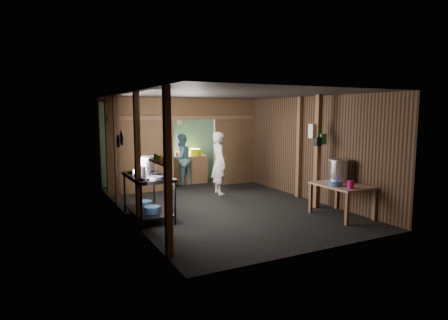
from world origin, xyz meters
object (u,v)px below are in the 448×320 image
prep_table (342,200)px  stock_pot (339,171)px  yellow_tub (195,152)px  cook (219,163)px  stove_pot_large (148,164)px  gas_range (148,197)px  pink_bucket (351,185)px

prep_table → stock_pot: 0.65m
yellow_tub → cook: size_ratio=0.23×
stove_pot_large → stock_pot: (3.68, -2.00, -0.14)m
gas_range → pink_bucket: bearing=-30.9°
yellow_tub → gas_range: bearing=-126.3°
gas_range → cook: 2.84m
stove_pot_large → cook: 2.42m
gas_range → prep_table: (3.71, -1.71, -0.11)m
pink_bucket → stock_pot: bearing=65.1°
yellow_tub → stock_pot: bearing=-74.0°
gas_range → stock_pot: stock_pot is taller
prep_table → stock_pot: (0.14, 0.26, 0.58)m
stock_pot → cook: (-1.47, 2.95, -0.09)m
stove_pot_large → stock_pot: 4.19m
stove_pot_large → cook: bearing=23.2°
yellow_tub → prep_table: bearing=-76.3°
pink_bucket → stove_pot_large: bearing=141.7°
stove_pot_large → cook: cook is taller
stove_pot_large → pink_bucket: (3.37, -2.66, -0.30)m
stock_pot → gas_range: bearing=159.3°
prep_table → gas_range: bearing=155.2°
stock_pot → cook: cook is taller
stock_pot → pink_bucket: 0.75m
stock_pot → yellow_tub: size_ratio=1.34×
stock_pot → yellow_tub: bearing=106.0°
stove_pot_large → pink_bucket: size_ratio=2.23×
gas_range → cook: cook is taller
cook → stove_pot_large: bearing=119.0°
gas_range → stove_pot_large: (0.17, 0.55, 0.62)m
pink_bucket → prep_table: bearing=67.3°
gas_range → yellow_tub: 4.20m
prep_table → stove_pot_large: 4.26m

